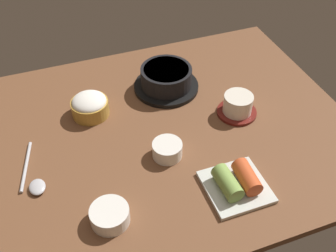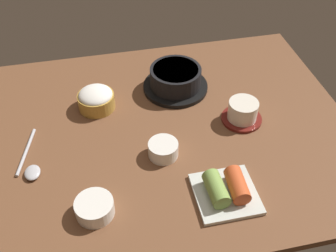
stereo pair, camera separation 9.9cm
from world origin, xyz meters
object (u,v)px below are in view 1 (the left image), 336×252
(side_bowl_near, at_px, (110,215))
(banchan_cup_center, at_px, (167,149))
(tea_cup_with_saucer, at_px, (238,105))
(kimchi_plate, at_px, (237,183))
(stone_pot, at_px, (166,79))
(rice_bowl, at_px, (90,105))
(spoon, at_px, (34,180))

(side_bowl_near, bearing_deg, banchan_cup_center, 37.21)
(tea_cup_with_saucer, distance_m, kimchi_plate, 0.25)
(stone_pot, relative_size, side_bowl_near, 2.25)
(rice_bowl, bearing_deg, kimchi_plate, -55.13)
(stone_pot, bearing_deg, side_bowl_near, -124.57)
(kimchi_plate, xyz_separation_m, side_bowl_near, (-0.28, 0.01, -0.00))
(tea_cup_with_saucer, bearing_deg, kimchi_plate, -117.68)
(stone_pot, xyz_separation_m, rice_bowl, (-0.23, -0.04, -0.00))
(stone_pot, bearing_deg, banchan_cup_center, -109.46)
(side_bowl_near, distance_m, spoon, 0.21)
(stone_pot, bearing_deg, rice_bowl, -171.05)
(rice_bowl, distance_m, spoon, 0.25)
(tea_cup_with_saucer, distance_m, side_bowl_near, 0.45)
(rice_bowl, bearing_deg, tea_cup_with_saucer, -19.79)
(stone_pot, distance_m, kimchi_plate, 0.39)
(banchan_cup_center, distance_m, kimchi_plate, 0.18)
(rice_bowl, distance_m, tea_cup_with_saucer, 0.39)
(tea_cup_with_saucer, height_order, banchan_cup_center, tea_cup_with_saucer)
(stone_pot, relative_size, rice_bowl, 1.87)
(stone_pot, bearing_deg, spoon, -151.09)
(stone_pot, distance_m, banchan_cup_center, 0.26)
(rice_bowl, height_order, kimchi_plate, rice_bowl)
(tea_cup_with_saucer, xyz_separation_m, kimchi_plate, (-0.12, -0.22, -0.01))
(rice_bowl, bearing_deg, spoon, -132.85)
(tea_cup_with_saucer, bearing_deg, stone_pot, 129.75)
(stone_pot, distance_m, spoon, 0.45)
(rice_bowl, xyz_separation_m, spoon, (-0.17, -0.18, -0.02))
(tea_cup_with_saucer, height_order, spoon, tea_cup_with_saucer)
(rice_bowl, xyz_separation_m, side_bowl_near, (-0.03, -0.34, -0.01))
(tea_cup_with_saucer, bearing_deg, side_bowl_near, -152.28)
(stone_pot, distance_m, side_bowl_near, 0.46)
(tea_cup_with_saucer, height_order, side_bowl_near, tea_cup_with_saucer)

